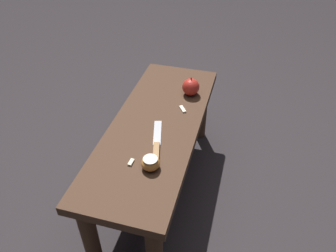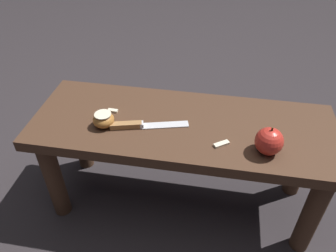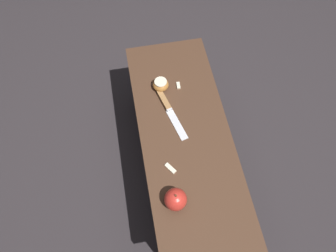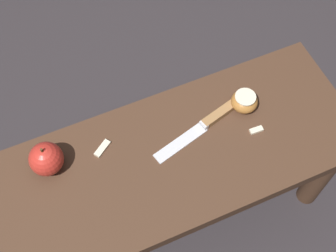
{
  "view_description": "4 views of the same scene",
  "coord_description": "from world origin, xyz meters",
  "px_view_note": "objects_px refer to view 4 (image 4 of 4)",
  "views": [
    {
      "loc": [
        -1.09,
        -0.36,
        1.34
      ],
      "look_at": [
        -0.04,
        -0.07,
        0.45
      ],
      "focal_mm": 35.0,
      "sensor_mm": 36.0,
      "label": 1
    },
    {
      "loc": [
        0.1,
        -0.88,
        1.12
      ],
      "look_at": [
        -0.04,
        -0.07,
        0.45
      ],
      "focal_mm": 35.0,
      "sensor_mm": 36.0,
      "label": 2
    },
    {
      "loc": [
        0.6,
        -0.19,
        1.67
      ],
      "look_at": [
        -0.04,
        -0.07,
        0.45
      ],
      "focal_mm": 35.0,
      "sensor_mm": 36.0,
      "label": 3
    },
    {
      "loc": [
        0.2,
        0.48,
        1.51
      ],
      "look_at": [
        -0.04,
        -0.07,
        0.45
      ],
      "focal_mm": 50.0,
      "sensor_mm": 36.0,
      "label": 4
    }
  ],
  "objects_px": {
    "wooden_bench": "(165,172)",
    "knife": "(208,123)",
    "apple_whole": "(46,159)",
    "apple_cut": "(244,101)"
  },
  "relations": [
    {
      "from": "wooden_bench",
      "to": "apple_whole",
      "type": "bearing_deg",
      "value": -19.85
    },
    {
      "from": "wooden_bench",
      "to": "apple_cut",
      "type": "xyz_separation_m",
      "value": [
        -0.26,
        -0.06,
        0.11
      ]
    },
    {
      "from": "wooden_bench",
      "to": "knife",
      "type": "bearing_deg",
      "value": -161.21
    },
    {
      "from": "wooden_bench",
      "to": "knife",
      "type": "relative_size",
      "value": 3.99
    },
    {
      "from": "wooden_bench",
      "to": "apple_whole",
      "type": "relative_size",
      "value": 10.81
    },
    {
      "from": "apple_whole",
      "to": "wooden_bench",
      "type": "bearing_deg",
      "value": 160.15
    },
    {
      "from": "knife",
      "to": "apple_whole",
      "type": "height_order",
      "value": "apple_whole"
    },
    {
      "from": "knife",
      "to": "apple_cut",
      "type": "distance_m",
      "value": 0.12
    },
    {
      "from": "wooden_bench",
      "to": "apple_whole",
      "type": "distance_m",
      "value": 0.32
    },
    {
      "from": "apple_whole",
      "to": "apple_cut",
      "type": "relative_size",
      "value": 1.34
    }
  ]
}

